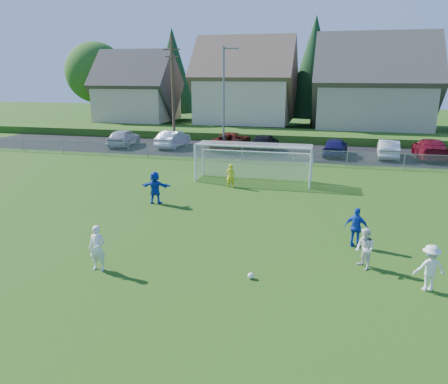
# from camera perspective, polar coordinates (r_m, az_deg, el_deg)

# --- Properties ---
(ground) EXTENTS (160.00, 160.00, 0.00)m
(ground) POSITION_cam_1_polar(r_m,az_deg,el_deg) (14.04, -8.13, -14.05)
(ground) COLOR #193D0C
(ground) RESTS_ON ground
(asphalt_lot) EXTENTS (60.00, 60.00, 0.00)m
(asphalt_lot) POSITION_cam_1_polar(r_m,az_deg,el_deg) (39.67, 6.83, 5.32)
(asphalt_lot) COLOR black
(asphalt_lot) RESTS_ON ground
(grass_embankment) EXTENTS (70.00, 6.00, 0.80)m
(grass_embankment) POSITION_cam_1_polar(r_m,az_deg,el_deg) (46.97, 8.03, 7.33)
(grass_embankment) COLOR #1E420F
(grass_embankment) RESTS_ON ground
(soccer_ball) EXTENTS (0.22, 0.22, 0.22)m
(soccer_ball) POSITION_cam_1_polar(r_m,az_deg,el_deg) (15.29, 3.51, -10.87)
(soccer_ball) COLOR white
(soccer_ball) RESTS_ON ground
(player_white_a) EXTENTS (0.63, 0.44, 1.66)m
(player_white_a) POSITION_cam_1_polar(r_m,az_deg,el_deg) (16.25, -16.20, -7.07)
(player_white_a) COLOR white
(player_white_a) RESTS_ON ground
(player_white_b) EXTENTS (0.87, 0.93, 1.52)m
(player_white_b) POSITION_cam_1_polar(r_m,az_deg,el_deg) (16.53, 17.91, -7.09)
(player_white_b) COLOR white
(player_white_b) RESTS_ON ground
(player_white_c) EXTENTS (1.12, 0.79, 1.57)m
(player_white_c) POSITION_cam_1_polar(r_m,az_deg,el_deg) (15.72, 25.29, -8.95)
(player_white_c) COLOR white
(player_white_c) RESTS_ON ground
(player_blue_a) EXTENTS (1.04, 0.65, 1.64)m
(player_blue_a) POSITION_cam_1_polar(r_m,az_deg,el_deg) (18.41, 16.92, -4.48)
(player_blue_a) COLOR #133BBA
(player_blue_a) RESTS_ON ground
(player_blue_b) EXTENTS (1.67, 0.61, 1.77)m
(player_blue_b) POSITION_cam_1_polar(r_m,az_deg,el_deg) (23.72, -8.98, 0.58)
(player_blue_b) COLOR #133BBA
(player_blue_b) RESTS_ON ground
(goalkeeper) EXTENTS (0.58, 0.43, 1.45)m
(goalkeeper) POSITION_cam_1_polar(r_m,az_deg,el_deg) (26.82, 0.86, 2.15)
(goalkeeper) COLOR yellow
(goalkeeper) RESTS_ON ground
(car_a) EXTENTS (2.35, 4.98, 1.65)m
(car_a) POSITION_cam_1_polar(r_m,az_deg,el_deg) (43.21, -12.98, 6.96)
(car_a) COLOR #B2B6BB
(car_a) RESTS_ON ground
(car_b) EXTENTS (1.98, 4.87, 1.57)m
(car_b) POSITION_cam_1_polar(r_m,az_deg,el_deg) (41.70, -6.65, 6.90)
(car_b) COLOR silver
(car_b) RESTS_ON ground
(car_c) EXTENTS (2.91, 5.86, 1.60)m
(car_c) POSITION_cam_1_polar(r_m,az_deg,el_deg) (40.15, 0.98, 6.69)
(car_c) COLOR #59120A
(car_c) RESTS_ON ground
(car_d) EXTENTS (2.25, 5.10, 1.46)m
(car_d) POSITION_cam_1_polar(r_m,az_deg,el_deg) (39.78, 5.27, 6.45)
(car_d) COLOR black
(car_d) RESTS_ON ground
(car_e) EXTENTS (2.25, 4.71, 1.56)m
(car_e) POSITION_cam_1_polar(r_m,az_deg,el_deg) (38.30, 14.34, 5.76)
(car_e) COLOR #161448
(car_e) RESTS_ON ground
(car_f) EXTENTS (1.84, 4.64, 1.50)m
(car_f) POSITION_cam_1_polar(r_m,az_deg,el_deg) (38.65, 20.65, 5.30)
(car_f) COLOR silver
(car_f) RESTS_ON ground
(car_g) EXTENTS (2.50, 5.76, 1.65)m
(car_g) POSITION_cam_1_polar(r_m,az_deg,el_deg) (39.58, 25.33, 5.13)
(car_g) COLOR maroon
(car_g) RESTS_ON ground
(soccer_goal) EXTENTS (7.42, 1.90, 2.50)m
(soccer_goal) POSITION_cam_1_polar(r_m,az_deg,el_deg) (28.23, 3.95, 4.66)
(soccer_goal) COLOR white
(soccer_goal) RESTS_ON ground
(chainlink_fence) EXTENTS (52.06, 0.06, 1.20)m
(chainlink_fence) POSITION_cam_1_polar(r_m,az_deg,el_deg) (34.19, 5.68, 4.80)
(chainlink_fence) COLOR gray
(chainlink_fence) RESTS_ON ground
(streetlight) EXTENTS (1.38, 0.18, 9.00)m
(streetlight) POSITION_cam_1_polar(r_m,az_deg,el_deg) (38.46, 0.03, 12.37)
(streetlight) COLOR slate
(streetlight) RESTS_ON ground
(utility_pole) EXTENTS (1.60, 0.26, 10.00)m
(utility_pole) POSITION_cam_1_polar(r_m,az_deg,el_deg) (40.89, -6.69, 12.88)
(utility_pole) COLOR #473321
(utility_pole) RESTS_ON ground
(houses_row) EXTENTS (53.90, 11.45, 13.27)m
(houses_row) POSITION_cam_1_polar(r_m,az_deg,el_deg) (53.81, 11.37, 15.60)
(houses_row) COLOR tan
(houses_row) RESTS_ON ground
(tree_row) EXTENTS (65.98, 12.36, 13.80)m
(tree_row) POSITION_cam_1_polar(r_m,az_deg,el_deg) (60.13, 10.75, 15.17)
(tree_row) COLOR #382616
(tree_row) RESTS_ON ground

